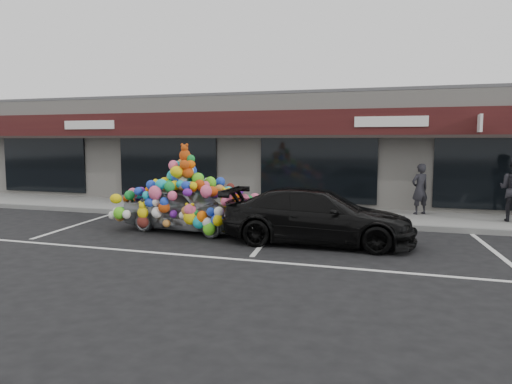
% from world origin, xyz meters
% --- Properties ---
extents(ground, '(90.00, 90.00, 0.00)m').
position_xyz_m(ground, '(0.00, 0.00, 0.00)').
color(ground, black).
rests_on(ground, ground).
extents(shop_building, '(24.00, 7.20, 4.31)m').
position_xyz_m(shop_building, '(0.00, 8.44, 2.16)').
color(shop_building, beige).
rests_on(shop_building, ground).
extents(sidewalk, '(26.00, 3.00, 0.15)m').
position_xyz_m(sidewalk, '(0.00, 4.00, 0.07)').
color(sidewalk, gray).
rests_on(sidewalk, ground).
extents(kerb, '(26.00, 0.18, 0.16)m').
position_xyz_m(kerb, '(0.00, 2.50, 0.07)').
color(kerb, slate).
rests_on(kerb, ground).
extents(parking_stripe_left, '(0.73, 4.37, 0.01)m').
position_xyz_m(parking_stripe_left, '(-3.20, 0.20, 0.00)').
color(parking_stripe_left, silver).
rests_on(parking_stripe_left, ground).
extents(parking_stripe_mid, '(0.73, 4.37, 0.01)m').
position_xyz_m(parking_stripe_mid, '(2.80, 0.20, 0.00)').
color(parking_stripe_mid, silver).
rests_on(parking_stripe_mid, ground).
extents(parking_stripe_right, '(0.73, 4.37, 0.01)m').
position_xyz_m(parking_stripe_right, '(8.20, 0.20, 0.00)').
color(parking_stripe_right, silver).
rests_on(parking_stripe_right, ground).
extents(lane_line, '(14.00, 0.12, 0.01)m').
position_xyz_m(lane_line, '(2.00, -2.30, 0.00)').
color(lane_line, silver).
rests_on(lane_line, ground).
extents(toy_car, '(2.70, 4.12, 2.29)m').
position_xyz_m(toy_car, '(0.34, 0.42, 0.78)').
color(toy_car, gray).
rests_on(toy_car, ground).
extents(black_sedan, '(2.01, 4.71, 1.35)m').
position_xyz_m(black_sedan, '(4.19, -0.14, 0.68)').
color(black_sedan, black).
rests_on(black_sedan, ground).
extents(pedestrian_a, '(0.71, 0.68, 1.64)m').
position_xyz_m(pedestrian_a, '(6.50, 4.74, 0.97)').
color(pedestrian_a, black).
rests_on(pedestrian_a, sidewalk).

